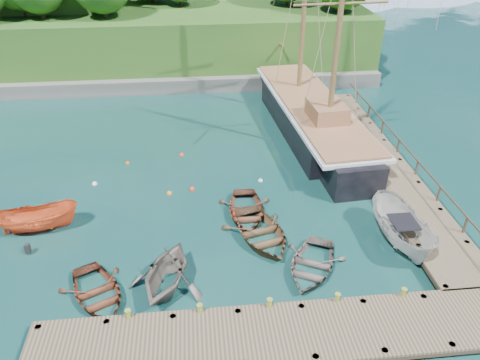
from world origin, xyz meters
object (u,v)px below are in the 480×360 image
at_px(cabin_boat_white, 399,243).
at_px(rowboat_3, 311,270).
at_px(rowboat_1, 168,287).
at_px(rowboat_2, 261,239).
at_px(motorboat_orange, 41,230).
at_px(schooner, 311,119).
at_px(rowboat_0, 98,298).
at_px(rowboat_4, 246,215).

bearing_deg(cabin_boat_white, rowboat_3, -166.92).
xyz_separation_m(rowboat_1, rowboat_2, (4.91, 3.11, 0.00)).
distance_m(rowboat_1, cabin_boat_white, 12.32).
bearing_deg(motorboat_orange, schooner, -66.49).
bearing_deg(rowboat_1, rowboat_3, 21.19).
distance_m(rowboat_1, rowboat_2, 5.81).
bearing_deg(rowboat_1, rowboat_2, 50.10).
bearing_deg(motorboat_orange, cabin_boat_white, -107.04).
height_order(rowboat_0, schooner, schooner).
bearing_deg(schooner, rowboat_3, -107.57).
bearing_deg(schooner, rowboat_2, -118.48).
height_order(rowboat_0, cabin_boat_white, cabin_boat_white).
xyz_separation_m(rowboat_0, rowboat_2, (8.06, 3.52, 0.00)).
distance_m(rowboat_2, motorboat_orange, 12.16).
distance_m(rowboat_0, schooner, 21.32).
xyz_separation_m(rowboat_2, schooner, (5.68, 12.75, 1.03)).
relative_size(rowboat_0, schooner, 0.16).
height_order(rowboat_1, rowboat_2, rowboat_1).
relative_size(motorboat_orange, schooner, 0.17).
distance_m(rowboat_1, rowboat_3, 7.01).
xyz_separation_m(rowboat_4, motorboat_orange, (-11.42, -0.18, 0.00)).
bearing_deg(rowboat_1, cabin_boat_white, 26.97).
relative_size(rowboat_1, rowboat_3, 0.98).
bearing_deg(motorboat_orange, rowboat_3, -116.24).
bearing_deg(rowboat_1, rowboat_0, -154.90).
bearing_deg(rowboat_1, schooner, 73.98).
bearing_deg(rowboat_4, motorboat_orange, -176.72).
bearing_deg(rowboat_4, rowboat_1, -126.77).
distance_m(motorboat_orange, cabin_boat_white, 19.50).
bearing_deg(rowboat_2, rowboat_0, -171.94).
height_order(rowboat_4, schooner, schooner).
bearing_deg(schooner, rowboat_1, -128.19).
bearing_deg(rowboat_0, cabin_boat_white, -17.47).
xyz_separation_m(rowboat_0, rowboat_1, (3.15, 0.41, 0.00)).
height_order(rowboat_4, cabin_boat_white, cabin_boat_white).
relative_size(rowboat_4, schooner, 0.17).
bearing_deg(rowboat_3, motorboat_orange, -171.47).
height_order(cabin_boat_white, schooner, schooner).
bearing_deg(rowboat_0, schooner, 23.47).
bearing_deg(rowboat_3, schooner, 103.94).
xyz_separation_m(rowboat_1, rowboat_4, (4.33, 5.33, 0.00)).
relative_size(rowboat_1, schooner, 0.16).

